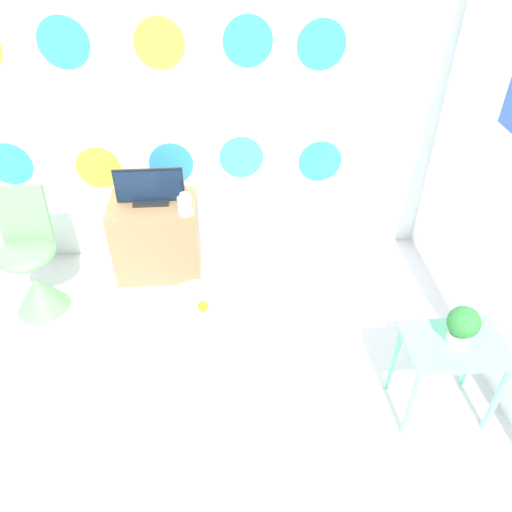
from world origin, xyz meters
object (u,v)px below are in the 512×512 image
vase (185,205)px  tv (150,188)px  bathtub (204,336)px  chair (34,274)px  potted_plant_left (463,325)px

vase → tv: bearing=148.0°
bathtub → chair: 1.24m
bathtub → vase: (-0.11, 0.77, 0.39)m
vase → bathtub: bearing=-82.1°
bathtub → potted_plant_left: (1.24, -0.39, 0.39)m
tv → potted_plant_left: bearing=-39.6°
chair → potted_plant_left: size_ratio=3.83×
bathtub → vase: size_ratio=5.88×
chair → tv: bearing=24.4°
chair → vase: (0.99, 0.20, 0.35)m
tv → bathtub: bearing=-69.8°
bathtub → chair: chair is taller
tv → vase: 0.28m
bathtub → tv: size_ratio=1.89×
tv → potted_plant_left: 2.05m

